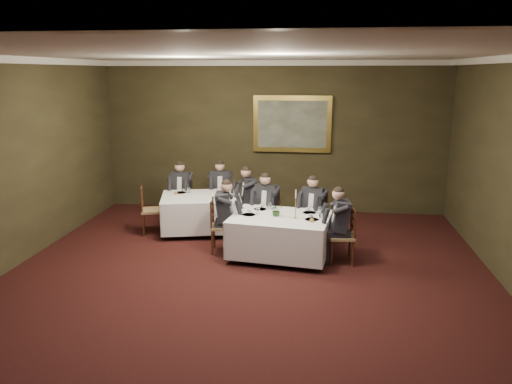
% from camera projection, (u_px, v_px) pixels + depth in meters
% --- Properties ---
extents(ground, '(10.00, 10.00, 0.00)m').
position_uv_depth(ground, '(239.00, 300.00, 7.28)').
color(ground, black).
rests_on(ground, ground).
extents(ceiling, '(8.00, 10.00, 0.10)m').
position_uv_depth(ceiling, '(237.00, 52.00, 6.46)').
color(ceiling, silver).
rests_on(ceiling, back_wall).
extents(back_wall, '(8.00, 0.10, 3.50)m').
position_uv_depth(back_wall, '(273.00, 137.00, 11.69)').
color(back_wall, '#2D2716').
rests_on(back_wall, ground).
extents(crown_molding, '(8.00, 10.00, 0.12)m').
position_uv_depth(crown_molding, '(237.00, 57.00, 6.47)').
color(crown_molding, white).
rests_on(crown_molding, back_wall).
extents(table_main, '(1.89, 1.53, 0.67)m').
position_uv_depth(table_main, '(280.00, 233.00, 8.88)').
color(table_main, '#32190D').
rests_on(table_main, ground).
extents(table_second, '(1.86, 1.58, 0.67)m').
position_uv_depth(table_second, '(201.00, 211.00, 10.32)').
color(table_second, '#32190D').
rests_on(table_second, ground).
extents(chair_main_backleft, '(0.54, 0.53, 1.00)m').
position_uv_depth(chair_main_backleft, '(267.00, 225.00, 9.87)').
color(chair_main_backleft, olive).
rests_on(chair_main_backleft, ground).
extents(diner_main_backleft, '(0.52, 0.58, 1.35)m').
position_uv_depth(diner_main_backleft, '(267.00, 215.00, 9.81)').
color(diner_main_backleft, black).
rests_on(diner_main_backleft, chair_main_backleft).
extents(chair_main_backright, '(0.57, 0.56, 1.00)m').
position_uv_depth(chair_main_backright, '(314.00, 229.00, 9.63)').
color(chair_main_backright, olive).
rests_on(chair_main_backright, ground).
extents(diner_main_backright, '(0.55, 0.60, 1.35)m').
position_uv_depth(diner_main_backright, '(314.00, 218.00, 9.57)').
color(diner_main_backright, black).
rests_on(diner_main_backright, chair_main_backright).
extents(chair_main_endleft, '(0.47, 0.49, 1.00)m').
position_uv_depth(chair_main_endleft, '(222.00, 237.00, 9.19)').
color(chair_main_endleft, olive).
rests_on(chair_main_endleft, ground).
extents(diner_main_endleft, '(0.53, 0.46, 1.35)m').
position_uv_depth(diner_main_endleft, '(223.00, 225.00, 9.14)').
color(diner_main_endleft, black).
rests_on(diner_main_endleft, chair_main_endleft).
extents(chair_main_endright, '(0.46, 0.48, 1.00)m').
position_uv_depth(chair_main_endright, '(342.00, 247.00, 8.65)').
color(chair_main_endright, olive).
rests_on(chair_main_endright, ground).
extents(diner_main_endright, '(0.52, 0.45, 1.35)m').
position_uv_depth(diner_main_endright, '(341.00, 235.00, 8.59)').
color(diner_main_endright, black).
rests_on(diner_main_endright, chair_main_endright).
extents(chair_sec_backleft, '(0.45, 0.43, 1.00)m').
position_uv_depth(chair_sec_backleft, '(182.00, 208.00, 11.11)').
color(chair_sec_backleft, olive).
rests_on(chair_sec_backleft, ground).
extents(diner_sec_backleft, '(0.42, 0.49, 1.35)m').
position_uv_depth(diner_sec_backleft, '(182.00, 198.00, 11.05)').
color(diner_sec_backleft, black).
rests_on(diner_sec_backleft, chair_sec_backleft).
extents(chair_sec_backright, '(0.48, 0.47, 1.00)m').
position_uv_depth(chair_sec_backright, '(221.00, 207.00, 11.20)').
color(chair_sec_backright, olive).
rests_on(chair_sec_backright, ground).
extents(diner_sec_backright, '(0.45, 0.52, 1.35)m').
position_uv_depth(diner_sec_backright, '(221.00, 197.00, 11.13)').
color(diner_sec_backright, black).
rests_on(diner_sec_backright, chair_sec_backright).
extents(chair_sec_endright, '(0.55, 0.56, 1.00)m').
position_uv_depth(chair_sec_endright, '(250.00, 217.00, 10.46)').
color(chair_sec_endright, olive).
rests_on(chair_sec_endright, ground).
extents(diner_sec_endright, '(0.59, 0.55, 1.35)m').
position_uv_depth(diner_sec_endright, '(250.00, 206.00, 10.40)').
color(diner_sec_endright, black).
rests_on(diner_sec_endright, chair_sec_endright).
extents(chair_sec_endleft, '(0.54, 0.55, 1.00)m').
position_uv_depth(chair_sec_endleft, '(152.00, 220.00, 10.25)').
color(chair_sec_endleft, olive).
rests_on(chair_sec_endleft, ground).
extents(centerpiece, '(0.27, 0.25, 0.24)m').
position_uv_depth(centerpiece, '(277.00, 209.00, 8.79)').
color(centerpiece, '#2D5926').
rests_on(centerpiece, table_main).
extents(candlestick, '(0.08, 0.08, 0.53)m').
position_uv_depth(candlestick, '(296.00, 207.00, 8.64)').
color(candlestick, gold).
rests_on(candlestick, table_main).
extents(place_setting_table_main, '(0.33, 0.31, 0.14)m').
position_uv_depth(place_setting_table_main, '(263.00, 207.00, 9.28)').
color(place_setting_table_main, white).
rests_on(place_setting_table_main, table_main).
extents(place_setting_table_second, '(0.33, 0.31, 0.14)m').
position_uv_depth(place_setting_table_second, '(183.00, 191.00, 10.54)').
color(place_setting_table_second, white).
rests_on(place_setting_table_second, table_second).
extents(painting, '(1.80, 0.09, 1.30)m').
position_uv_depth(painting, '(292.00, 124.00, 11.49)').
color(painting, gold).
rests_on(painting, back_wall).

